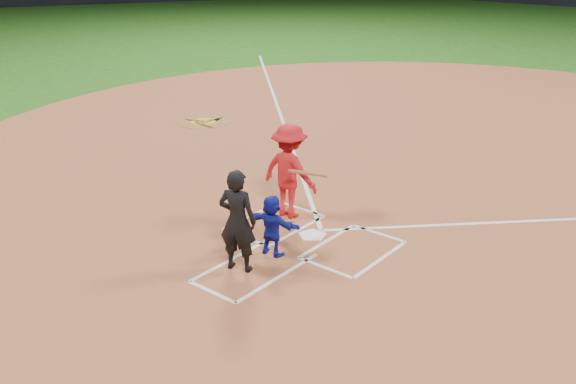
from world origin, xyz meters
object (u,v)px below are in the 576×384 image
Objects in this scene: umpire at (237,221)px; batter_at_plate at (289,171)px; home_plate at (312,235)px; catcher at (272,225)px; on_deck_circle at (203,122)px.

umpire is 0.94× the size of batter_at_plate.
home_plate is 0.51× the size of catcher.
catcher is 0.89m from umpire.
home_plate is at bearing -115.48° from umpire.
umpire is at bearing 83.76° from home_plate.
home_plate is 0.35× the size of on_deck_circle.
umpire is at bearing -40.24° from on_deck_circle.
batter_at_plate reaches higher than home_plate.
home_plate is 0.32× the size of umpire.
batter_at_plate reaches higher than on_deck_circle.
catcher is at bearing -61.27° from batter_at_plate.
umpire is (7.51, -6.36, 0.94)m from on_deck_circle.
on_deck_circle is 0.90× the size of umpire.
catcher is (-0.11, -1.10, 0.58)m from home_plate.
catcher is at bearing 84.24° from home_plate.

